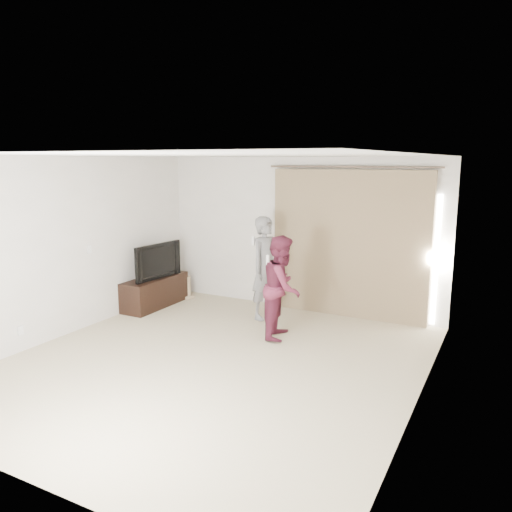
{
  "coord_description": "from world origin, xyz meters",
  "views": [
    {
      "loc": [
        3.26,
        -5.08,
        2.54
      ],
      "look_at": [
        -0.02,
        1.2,
        1.18
      ],
      "focal_mm": 35.0,
      "sensor_mm": 36.0,
      "label": 1
    }
  ],
  "objects_px": {
    "tv_console": "(155,292)",
    "person_woman": "(282,287)",
    "tv": "(154,260)",
    "person_man": "(266,268)"
  },
  "relations": [
    {
      "from": "tv_console",
      "to": "person_woman",
      "type": "height_order",
      "value": "person_woman"
    },
    {
      "from": "tv_console",
      "to": "tv",
      "type": "distance_m",
      "value": 0.57
    },
    {
      "from": "tv",
      "to": "person_woman",
      "type": "xyz_separation_m",
      "value": [
        2.64,
        -0.38,
        -0.08
      ]
    },
    {
      "from": "person_man",
      "to": "person_woman",
      "type": "relative_size",
      "value": 1.12
    },
    {
      "from": "tv_console",
      "to": "person_woman",
      "type": "distance_m",
      "value": 2.71
    },
    {
      "from": "tv",
      "to": "person_man",
      "type": "xyz_separation_m",
      "value": [
        2.04,
        0.3,
        0.01
      ]
    },
    {
      "from": "tv_console",
      "to": "tv",
      "type": "relative_size",
      "value": 1.27
    },
    {
      "from": "tv_console",
      "to": "person_man",
      "type": "distance_m",
      "value": 2.14
    },
    {
      "from": "tv",
      "to": "person_man",
      "type": "relative_size",
      "value": 0.64
    },
    {
      "from": "person_woman",
      "to": "tv",
      "type": "bearing_deg",
      "value": 171.84
    }
  ]
}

